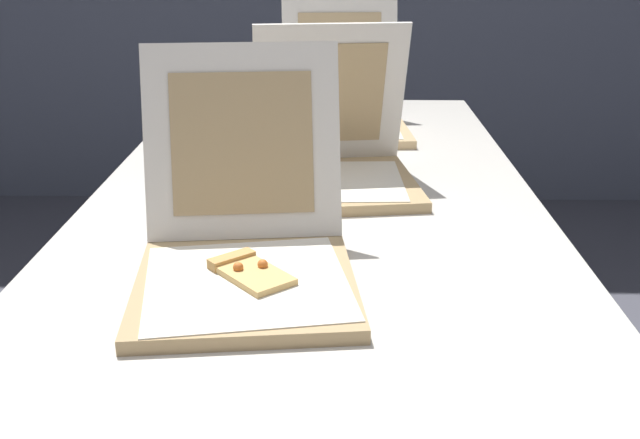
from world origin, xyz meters
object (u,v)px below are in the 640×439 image
pizza_box_back (344,112)px  pizza_box_middle (335,163)px  cup_white_mid (193,191)px  table (312,241)px  pizza_box_front (245,251)px  cup_white_far (219,150)px

pizza_box_back → pizza_box_middle: bearing=-97.3°
cup_white_mid → table: bearing=-15.7°
pizza_box_front → cup_white_far: pizza_box_front is taller
pizza_box_back → cup_white_mid: size_ratio=7.18×
cup_white_mid → cup_white_far: 0.30m
cup_white_mid → cup_white_far: size_ratio=1.00×
pizza_box_middle → pizza_box_back: (0.02, 0.49, 0.00)m
table → pizza_box_front: (-0.09, -0.28, 0.10)m
pizza_box_middle → cup_white_mid: pizza_box_middle is taller
pizza_box_back → cup_white_mid: pizza_box_back is taller
pizza_box_middle → cup_white_far: 0.33m
table → pizza_box_middle: size_ratio=5.79×
table → pizza_box_front: 0.31m
cup_white_far → pizza_box_front: bearing=-78.0°
pizza_box_back → pizza_box_front: bearing=-104.0°
pizza_box_front → cup_white_mid: bearing=106.4°
table → cup_white_far: size_ratio=36.47×
cup_white_far → cup_white_mid: bearing=-91.2°
pizza_box_front → pizza_box_back: (0.16, 0.96, 0.00)m
cup_white_mid → pizza_box_middle: bearing=24.9°
table → cup_white_mid: cup_white_mid is taller
pizza_box_middle → cup_white_mid: bearing=-162.9°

